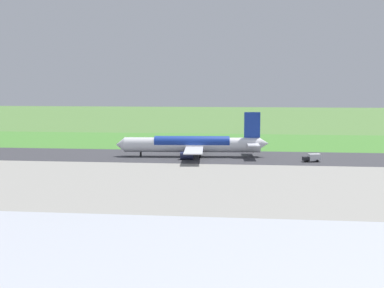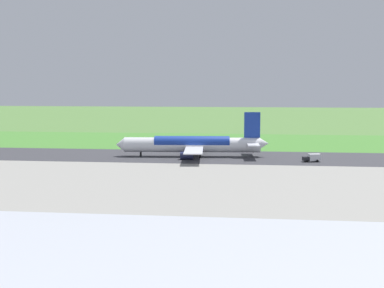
{
  "view_description": "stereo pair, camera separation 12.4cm",
  "coord_description": "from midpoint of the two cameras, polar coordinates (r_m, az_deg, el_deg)",
  "views": [
    {
      "loc": [
        -25.39,
        184.54,
        25.74
      ],
      "look_at": [
        -3.98,
        0.0,
        4.5
      ],
      "focal_mm": 49.59,
      "sensor_mm": 36.0,
      "label": 1
    },
    {
      "loc": [
        -25.51,
        184.52,
        25.74
      ],
      "look_at": [
        -3.98,
        0.0,
        4.5
      ],
      "focal_mm": 49.59,
      "sensor_mm": 36.0,
      "label": 2
    }
  ],
  "objects": [
    {
      "name": "ground_plane",
      "position": [
        188.05,
        -1.18,
        -1.35
      ],
      "size": [
        800.0,
        800.0,
        0.0
      ],
      "primitive_type": "plane",
      "color": "#547F3D"
    },
    {
      "name": "runway_asphalt",
      "position": [
        188.04,
        -1.18,
        -1.34
      ],
      "size": [
        600.0,
        34.14,
        0.06
      ],
      "primitive_type": "cube",
      "color": "#38383D",
      "rests_on": "ground"
    },
    {
      "name": "apron_concrete",
      "position": [
        119.58,
        -5.82,
        -5.93
      ],
      "size": [
        440.0,
        110.0,
        0.05
      ],
      "primitive_type": "cube",
      "color": "gray",
      "rests_on": "ground"
    },
    {
      "name": "grass_verge_foreground",
      "position": [
        233.86,
        0.37,
        0.21
      ],
      "size": [
        600.0,
        80.0,
        0.04
      ],
      "primitive_type": "cube",
      "color": "#478534",
      "rests_on": "ground"
    },
    {
      "name": "airliner_main",
      "position": [
        186.99,
        0.14,
        -0.05
      ],
      "size": [
        54.15,
        44.34,
        15.88
      ],
      "color": "white",
      "rests_on": "ground"
    },
    {
      "name": "service_truck_baggage",
      "position": [
        179.18,
        12.83,
        -1.45
      ],
      "size": [
        6.16,
        3.48,
        2.65
      ],
      "color": "black",
      "rests_on": "ground"
    },
    {
      "name": "no_stopping_sign",
      "position": [
        230.02,
        -1.17,
        0.52
      ],
      "size": [
        0.6,
        0.1,
        2.84
      ],
      "color": "slate",
      "rests_on": "ground"
    },
    {
      "name": "traffic_cone_orange",
      "position": [
        232.1,
        -2.14,
        0.22
      ],
      "size": [
        0.4,
        0.4,
        0.55
      ],
      "primitive_type": "cone",
      "color": "orange",
      "rests_on": "ground"
    }
  ]
}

